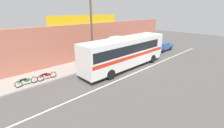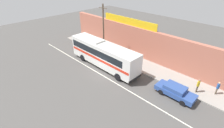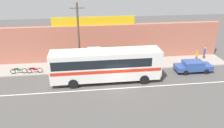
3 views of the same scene
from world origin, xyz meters
The scene contains 12 objects.
ground_plane centered at (0.00, 0.00, 0.00)m, with size 70.00×70.00×0.00m, color #4F4C49.
sidewalk_slab centered at (0.00, 5.20, 0.07)m, with size 30.00×3.60×0.14m, color gray.
storefront_facade centered at (0.00, 7.35, 2.40)m, with size 30.00×0.70×4.80m, color #B26651.
storefront_billboard centered at (-1.98, 7.35, 5.35)m, with size 10.54×0.12×1.10m, color gold.
road_center_stripe centered at (0.00, -0.80, 0.00)m, with size 30.00×0.14×0.01m, color silver.
intercity_bus centered at (-1.20, 1.03, 2.07)m, with size 11.83×2.61×3.78m.
parked_car centered at (9.50, 2.14, 0.74)m, with size 4.38×1.83×1.37m.
utility_pole centered at (-3.89, 3.66, 4.32)m, with size 1.60×0.22×8.09m.
motorcycle_black centered at (-11.11, 3.96, 0.57)m, with size 1.94×0.56×0.94m.
motorcycle_red centered at (-9.30, 3.90, 0.57)m, with size 1.86×0.56×0.94m.
pedestrian_far_left centered at (12.73, 5.69, 1.07)m, with size 0.30×0.48×1.60m.
pedestrian_by_curb centered at (11.02, 4.47, 1.15)m, with size 0.30×0.48×1.73m.
Camera 2 is at (14.74, -13.09, 12.49)m, focal length 26.45 mm.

